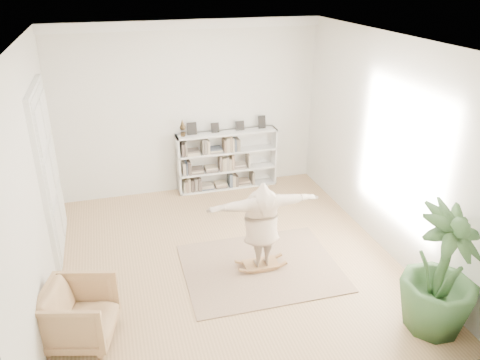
# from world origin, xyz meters

# --- Properties ---
(floor) EXTENTS (6.00, 6.00, 0.00)m
(floor) POSITION_xyz_m (0.00, 0.00, 0.00)
(floor) COLOR #A17D53
(floor) RESTS_ON ground
(room_shell) EXTENTS (6.00, 6.00, 6.00)m
(room_shell) POSITION_xyz_m (0.00, 2.94, 3.51)
(room_shell) COLOR silver
(room_shell) RESTS_ON floor
(doors) EXTENTS (0.09, 1.78, 2.92)m
(doors) POSITION_xyz_m (-2.70, 1.30, 1.40)
(doors) COLOR white
(doors) RESTS_ON floor
(bookshelf) EXTENTS (2.20, 0.35, 1.64)m
(bookshelf) POSITION_xyz_m (0.74, 2.82, 0.64)
(bookshelf) COLOR silver
(bookshelf) RESTS_ON floor
(armchair) EXTENTS (1.08, 1.07, 0.81)m
(armchair) POSITION_xyz_m (-2.30, -1.21, 0.40)
(armchair) COLOR tan
(armchair) RESTS_ON floor
(rug) EXTENTS (2.53, 2.04, 0.02)m
(rug) POSITION_xyz_m (0.48, -0.36, 0.01)
(rug) COLOR tan
(rug) RESTS_ON floor
(rocker_board) EXTENTS (0.57, 0.35, 0.12)m
(rocker_board) POSITION_xyz_m (0.48, -0.36, 0.07)
(rocker_board) COLOR olive
(rocker_board) RESTS_ON rug
(person) EXTENTS (1.80, 0.52, 1.46)m
(person) POSITION_xyz_m (0.48, -0.36, 0.87)
(person) COLOR #CBB198
(person) RESTS_ON rocker_board
(houseplant) EXTENTS (1.35, 1.35, 1.81)m
(houseplant) POSITION_xyz_m (2.30, -2.31, 0.91)
(houseplant) COLOR #305329
(houseplant) RESTS_ON floor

